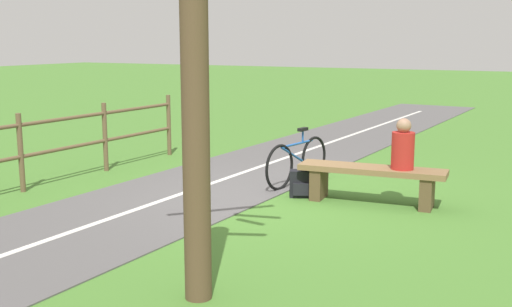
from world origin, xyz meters
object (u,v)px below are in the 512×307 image
at_px(backpack, 301,184).
at_px(person_seated, 403,147).
at_px(bench, 372,178).
at_px(bicycle, 297,161).
at_px(tree_by_path, 201,94).

bearing_deg(backpack, person_seated, -173.89).
bearing_deg(bench, person_seated, -180.00).
bearing_deg(person_seated, bicycle, -22.41).
bearing_deg(backpack, tree_by_path, 100.05).
height_order(bicycle, tree_by_path, tree_by_path).
bearing_deg(backpack, bench, -173.44).
bearing_deg(bicycle, tree_by_path, 22.85).
relative_size(bicycle, tree_by_path, 0.41).
bearing_deg(bench, bicycle, -28.39).
height_order(bench, bicycle, bicycle).
height_order(bench, backpack, bench).
distance_m(person_seated, bicycle, 1.93).
distance_m(person_seated, backpack, 1.57).
relative_size(bench, bicycle, 1.23).
distance_m(bench, backpack, 1.04).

